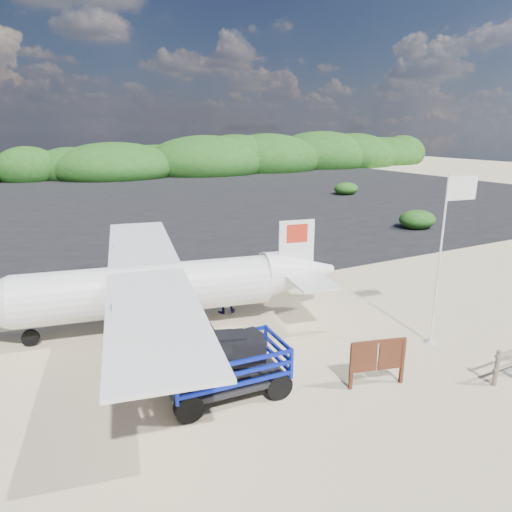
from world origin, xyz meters
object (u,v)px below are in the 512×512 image
Objects in this scene: crew_b at (224,291)px; aircraft_large at (257,209)px; signboard at (375,386)px; baggage_cart at (226,395)px; flagpole at (430,343)px; crew_a at (135,299)px.

crew_b is 22.29m from aircraft_large.
crew_b is at bearing 118.64° from signboard.
baggage_cart is 27.63m from aircraft_large.
crew_a is (-7.76, 5.79, 0.88)m from flagpole.
crew_b is 0.11× the size of aircraft_large.
signboard is at bearing 116.31° from crew_b.
signboard is (3.63, -1.39, 0.00)m from baggage_cart.
signboard is at bearing 79.93° from aircraft_large.
aircraft_large reaches higher than signboard.
signboard is (-3.21, -1.10, 0.00)m from flagpole.
signboard is at bearing -17.22° from baggage_cart.
crew_a is at bearing 3.04° from crew_b.
baggage_cart is 5.45m from crew_b.
signboard is 0.99× the size of crew_b.
baggage_cart is 6.85m from flagpole.
baggage_cart is at bearing 174.35° from signboard.
crew_a is at bearing 63.30° from aircraft_large.
crew_a is at bearing 103.29° from baggage_cart.
flagpole is 7.10m from crew_b.
aircraft_large reaches higher than baggage_cart.
crew_a reaches higher than signboard.
aircraft_large is (9.95, 25.45, 0.00)m from signboard.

